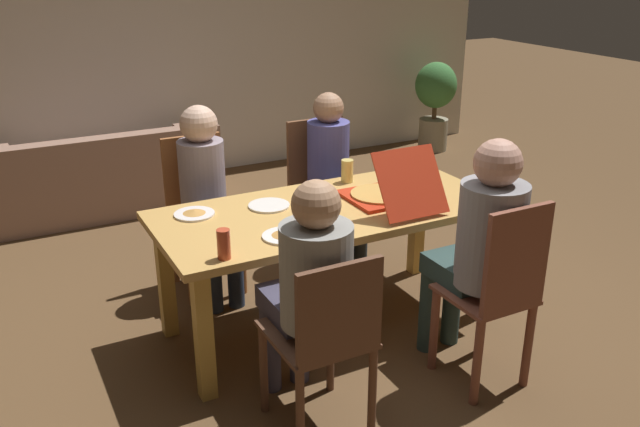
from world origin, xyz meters
TOP-DOWN VIEW (x-y plane):
  - ground_plane at (0.00, 0.00)m, footprint 20.00×20.00m
  - back_wall at (0.00, 3.18)m, footprint 6.91×0.12m
  - dining_table at (0.00, 0.00)m, footprint 1.90×0.86m
  - chair_0 at (0.44, 0.90)m, footprint 0.45×0.42m
  - person_0 at (0.44, 0.74)m, footprint 0.28×0.52m
  - chair_1 at (-0.47, 0.86)m, footprint 0.40×0.42m
  - person_1 at (-0.47, 0.70)m, footprint 0.28×0.51m
  - chair_2 at (0.44, -0.90)m, footprint 0.38×0.40m
  - person_2 at (0.44, -0.76)m, footprint 0.32×0.54m
  - chair_3 at (-0.47, -0.85)m, footprint 0.41×0.44m
  - person_3 at (-0.47, -0.69)m, footprint 0.32×0.55m
  - pizza_box_0 at (0.33, -0.07)m, footprint 0.38×0.59m
  - plate_0 at (-0.38, -0.26)m, footprint 0.22×0.22m
  - plate_1 at (-0.28, 0.17)m, footprint 0.23×0.23m
  - plate_2 at (-0.69, 0.23)m, footprint 0.22×0.22m
  - drinking_glass_0 at (-0.73, -0.35)m, footprint 0.06×0.06m
  - drinking_glass_1 at (0.31, 0.33)m, footprint 0.07×0.07m
  - couch at (-0.75, 2.51)m, footprint 1.78×0.76m
  - potted_plant at (2.76, 2.70)m, footprint 0.44×0.44m

SIDE VIEW (x-z plane):
  - ground_plane at x=0.00m, z-range 0.00..0.00m
  - couch at x=-0.75m, z-range -0.09..0.61m
  - chair_3 at x=-0.47m, z-range 0.06..0.97m
  - chair_0 at x=0.44m, z-range 0.03..1.00m
  - chair_1 at x=-0.47m, z-range 0.03..1.00m
  - chair_2 at x=0.44m, z-range 0.03..1.03m
  - potted_plant at x=2.76m, z-range 0.09..1.05m
  - dining_table at x=0.00m, z-range 0.27..1.01m
  - person_0 at x=0.44m, z-range 0.10..1.29m
  - person_3 at x=-0.47m, z-range 0.11..1.30m
  - person_1 at x=-0.47m, z-range 0.11..1.31m
  - plate_1 at x=-0.28m, z-range 0.74..0.75m
  - plate_2 at x=-0.69m, z-range 0.73..0.76m
  - plate_0 at x=-0.38m, z-range 0.73..0.76m
  - person_2 at x=0.44m, z-range 0.11..1.38m
  - pizza_box_0 at x=0.33m, z-range 0.61..0.96m
  - drinking_glass_1 at x=0.31m, z-range 0.74..0.87m
  - drinking_glass_0 at x=-0.73m, z-range 0.74..0.88m
  - back_wall at x=0.00m, z-range 0.00..2.86m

